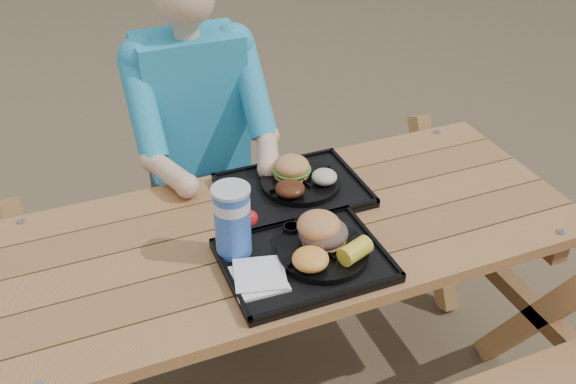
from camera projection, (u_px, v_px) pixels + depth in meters
name	position (u px, v px, depth m)	size (l,w,h in m)	color
picnic_table	(288.00, 316.00, 2.16)	(1.80, 1.49, 0.75)	#999999
tray_near	(304.00, 261.00, 1.80)	(0.45, 0.35, 0.02)	black
tray_far	(293.00, 191.00, 2.09)	(0.45, 0.35, 0.02)	black
plate_near	(323.00, 252.00, 1.80)	(0.26, 0.26, 0.02)	black
plate_far	(300.00, 183.00, 2.10)	(0.26, 0.26, 0.02)	black
napkin_stack	(257.00, 278.00, 1.72)	(0.14, 0.14, 0.02)	white
soda_cup	(233.00, 222.00, 1.77)	(0.10, 0.10, 0.20)	blue
condiment_bbq	(291.00, 230.00, 1.88)	(0.05, 0.05, 0.03)	#331205
condiment_mustard	(303.00, 224.00, 1.91)	(0.05, 0.05, 0.03)	gold
sandwich	(324.00, 222.00, 1.79)	(0.13, 0.13, 0.14)	#D3864A
mac_cheese	(310.00, 259.00, 1.73)	(0.10, 0.10, 0.05)	#FFA943
corn_cob	(355.00, 251.00, 1.75)	(0.09, 0.09, 0.05)	yellow
cutlery_far	(243.00, 199.00, 2.03)	(0.03, 0.15, 0.01)	black
burger	(292.00, 162.00, 2.09)	(0.12, 0.12, 0.11)	#D4894B
baked_beans	(290.00, 189.00, 2.01)	(0.10, 0.10, 0.04)	#4B210F
potato_salad	(324.00, 177.00, 2.07)	(0.08, 0.08, 0.05)	beige
diner	(198.00, 156.00, 2.51)	(0.48, 0.84, 1.28)	teal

